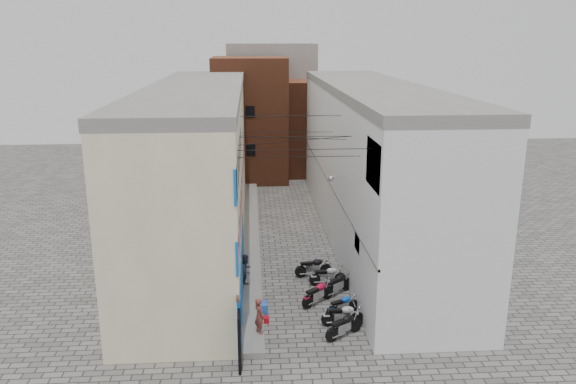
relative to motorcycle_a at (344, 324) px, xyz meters
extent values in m
plane|color=#575552|center=(-1.58, -1.42, -0.53)|extent=(90.00, 90.00, 0.00)
cube|color=slate|center=(-3.63, 11.58, -0.41)|extent=(0.90, 26.00, 0.25)
cube|color=beige|center=(-6.58, 11.58, 3.72)|extent=(5.00, 26.00, 8.50)
cube|color=#D47786|center=(-4.12, 11.58, 3.47)|extent=(0.10, 26.00, 0.80)
cube|color=blue|center=(-4.11, 3.48, 0.77)|extent=(0.12, 10.20, 2.40)
cube|color=blue|center=(-4.13, 3.48, 4.77)|extent=(0.10, 10.20, 4.00)
cube|color=slate|center=(-6.58, 11.58, 8.22)|extent=(5.10, 26.00, 0.50)
cube|color=black|center=(-4.10, -1.82, 0.57)|extent=(0.10, 1.20, 2.20)
cube|color=white|center=(3.42, 11.58, 3.72)|extent=(5.00, 26.00, 8.50)
cube|color=blue|center=(0.97, 0.08, 6.47)|extent=(0.10, 2.40, 1.80)
cube|color=white|center=(0.98, 2.58, 2.47)|extent=(0.08, 1.00, 0.70)
cylinder|color=#B2B2B7|center=(0.57, 5.58, 4.67)|extent=(0.80, 0.06, 0.06)
sphere|color=#B2B2B7|center=(0.17, 5.58, 4.57)|extent=(0.28, 0.28, 0.28)
cube|color=slate|center=(3.42, 11.58, 8.22)|extent=(5.10, 26.00, 0.50)
cube|color=slate|center=(0.96, 11.58, 2.87)|extent=(0.10, 26.00, 0.12)
cube|color=brown|center=(-3.58, 26.58, 4.47)|extent=(6.00, 6.00, 10.00)
cube|color=brown|center=(1.42, 28.58, 3.47)|extent=(5.00, 6.00, 8.00)
cube|color=slate|center=(-1.58, 32.58, 4.97)|extent=(8.00, 5.00, 11.00)
cube|color=black|center=(-1.58, 23.78, 0.67)|extent=(2.00, 0.30, 2.40)
cylinder|color=black|center=(-1.58, 0.58, 6.97)|extent=(5.20, 0.02, 0.02)
cylinder|color=black|center=(-1.58, 2.58, 6.27)|extent=(5.20, 0.02, 0.02)
cylinder|color=black|center=(-1.58, 5.08, 6.67)|extent=(5.20, 0.02, 0.02)
cylinder|color=black|center=(-1.58, 7.58, 7.27)|extent=(5.20, 0.02, 0.02)
cylinder|color=black|center=(-1.58, 10.58, 5.97)|extent=(5.20, 0.02, 0.02)
cylinder|color=black|center=(-1.58, 13.58, 6.47)|extent=(5.20, 0.02, 0.02)
cylinder|color=black|center=(-1.58, 3.58, 6.77)|extent=(5.65, 2.07, 0.02)
cylinder|color=black|center=(-1.58, 6.58, 6.37)|extent=(5.80, 1.58, 0.02)
imported|color=brown|center=(-3.36, 0.11, 0.45)|extent=(0.56, 0.64, 1.47)
imported|color=#333D4D|center=(-3.91, 4.50, 0.49)|extent=(0.90, 0.95, 1.55)
cylinder|color=blue|center=(-3.13, 1.97, -0.27)|extent=(0.39, 0.39, 0.52)
cylinder|color=blue|center=(-3.13, 2.32, -0.29)|extent=(0.40, 0.40, 0.48)
cube|color=#B50C18|center=(-3.13, 1.38, -0.41)|extent=(0.41, 0.33, 0.24)
camera|label=1|loc=(-3.56, -19.86, 10.99)|focal=35.00mm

